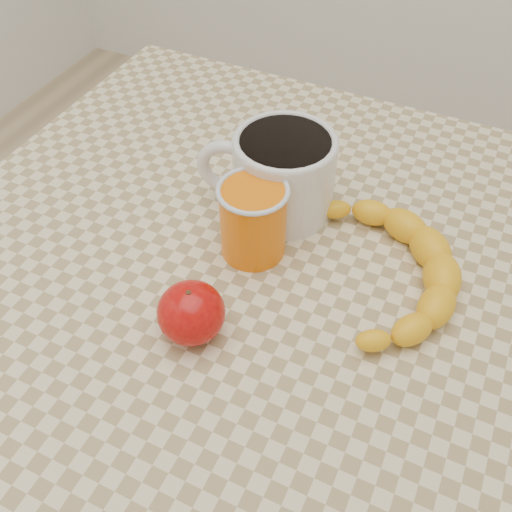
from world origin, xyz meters
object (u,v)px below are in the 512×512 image
at_px(apple, 191,313).
at_px(banana, 390,267).
at_px(coffee_mug, 281,171).
at_px(table, 256,314).
at_px(orange_juice_glass, 253,219).

relative_size(apple, banana, 0.29).
height_order(coffee_mug, apple, coffee_mug).
bearing_deg(table, orange_juice_glass, 121.39).
distance_m(coffee_mug, orange_juice_glass, 0.08).
height_order(table, coffee_mug, coffee_mug).
height_order(coffee_mug, banana, coffee_mug).
relative_size(table, orange_juice_glass, 8.60).
xyz_separation_m(coffee_mug, apple, (-0.00, -0.21, -0.02)).
relative_size(coffee_mug, apple, 2.06).
relative_size(coffee_mug, orange_juice_glass, 1.94).
bearing_deg(apple, coffee_mug, 89.04).
bearing_deg(table, coffee_mug, 99.19).
xyz_separation_m(coffee_mug, banana, (0.16, -0.06, -0.04)).
bearing_deg(orange_juice_glass, table, -58.61).
height_order(orange_juice_glass, banana, orange_juice_glass).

